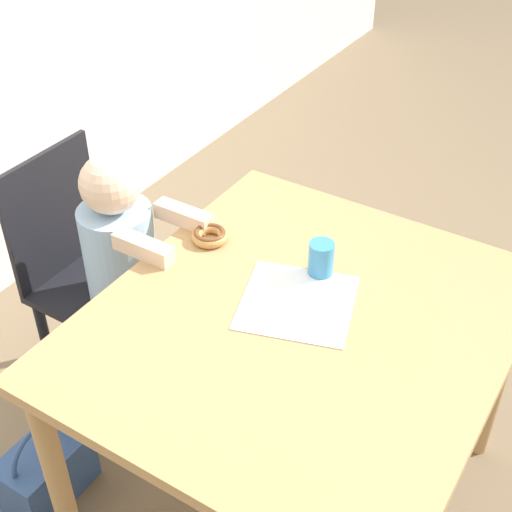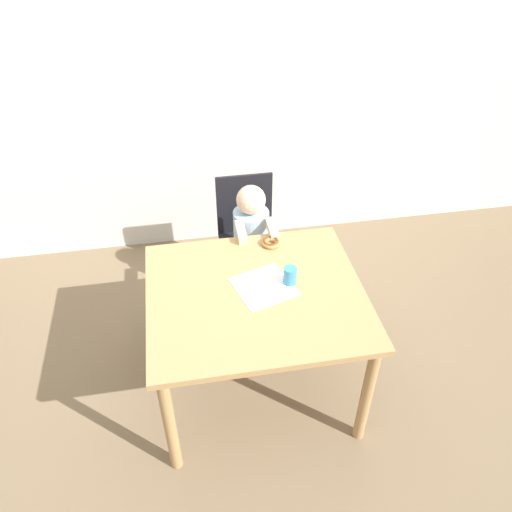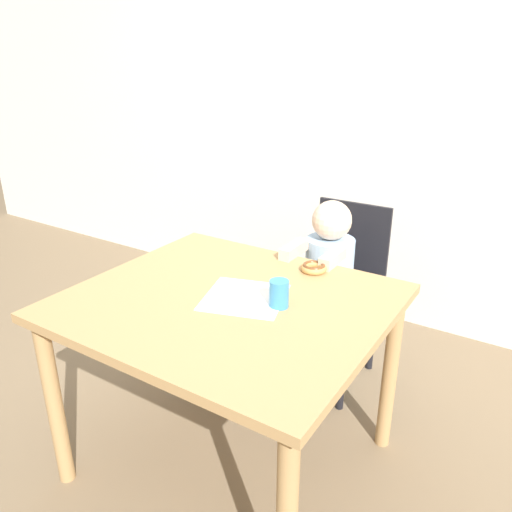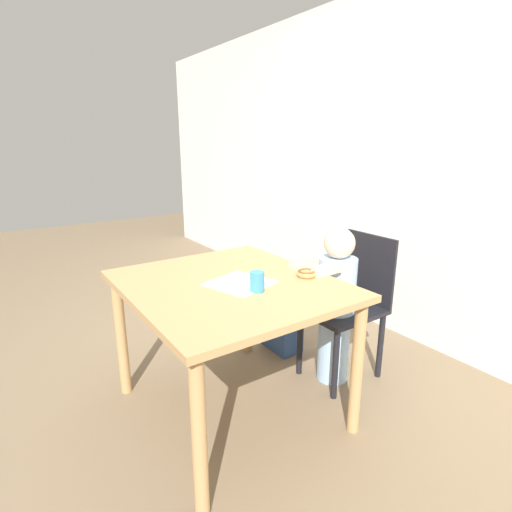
{
  "view_description": "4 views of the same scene",
  "coord_description": "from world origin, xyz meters",
  "px_view_note": "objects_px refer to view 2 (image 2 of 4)",
  "views": [
    {
      "loc": [
        -1.18,
        -0.61,
        1.95
      ],
      "look_at": [
        0.03,
        0.15,
        0.87
      ],
      "focal_mm": 50.0,
      "sensor_mm": 36.0,
      "label": 1
    },
    {
      "loc": [
        -0.32,
        -1.85,
        2.5
      ],
      "look_at": [
        0.03,
        0.15,
        0.87
      ],
      "focal_mm": 35.0,
      "sensor_mm": 36.0,
      "label": 2
    },
    {
      "loc": [
        0.95,
        -1.31,
        1.57
      ],
      "look_at": [
        0.03,
        0.15,
        0.87
      ],
      "focal_mm": 35.0,
      "sensor_mm": 36.0,
      "label": 3
    },
    {
      "loc": [
        1.65,
        -0.96,
        1.44
      ],
      "look_at": [
        0.03,
        0.15,
        0.87
      ],
      "focal_mm": 28.0,
      "sensor_mm": 36.0,
      "label": 4
    }
  ],
  "objects_px": {
    "child_figure": "(251,250)",
    "cup": "(290,276)",
    "donut": "(271,242)",
    "chair": "(248,242)",
    "handbag": "(184,305)"
  },
  "relations": [
    {
      "from": "handbag",
      "to": "cup",
      "type": "relative_size",
      "value": 3.14
    },
    {
      "from": "chair",
      "to": "donut",
      "type": "relative_size",
      "value": 8.48
    },
    {
      "from": "child_figure",
      "to": "cup",
      "type": "distance_m",
      "value": 0.71
    },
    {
      "from": "donut",
      "to": "child_figure",
      "type": "bearing_deg",
      "value": 102.17
    },
    {
      "from": "child_figure",
      "to": "handbag",
      "type": "bearing_deg",
      "value": -176.6
    },
    {
      "from": "handbag",
      "to": "donut",
      "type": "bearing_deg",
      "value": -26.68
    },
    {
      "from": "chair",
      "to": "child_figure",
      "type": "relative_size",
      "value": 0.92
    },
    {
      "from": "donut",
      "to": "handbag",
      "type": "bearing_deg",
      "value": 153.32
    },
    {
      "from": "child_figure",
      "to": "cup",
      "type": "xyz_separation_m",
      "value": [
        0.1,
        -0.64,
        0.3
      ]
    },
    {
      "from": "donut",
      "to": "cup",
      "type": "relative_size",
      "value": 1.07
    },
    {
      "from": "child_figure",
      "to": "handbag",
      "type": "distance_m",
      "value": 0.61
    },
    {
      "from": "cup",
      "to": "donut",
      "type": "bearing_deg",
      "value": 95.57
    },
    {
      "from": "child_figure",
      "to": "chair",
      "type": "bearing_deg",
      "value": 90.0
    },
    {
      "from": "child_figure",
      "to": "handbag",
      "type": "xyz_separation_m",
      "value": [
        -0.47,
        -0.03,
        -0.39
      ]
    },
    {
      "from": "chair",
      "to": "cup",
      "type": "bearing_deg",
      "value": -82.77
    }
  ]
}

